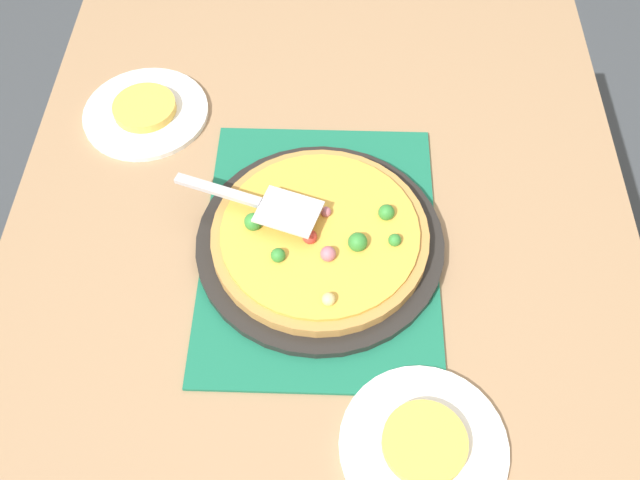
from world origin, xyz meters
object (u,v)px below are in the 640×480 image
at_px(plate_near_left, 423,446).
at_px(plate_far_right, 146,113).
at_px(pizza, 320,235).
at_px(served_slice_left, 425,443).
at_px(served_slice_right, 144,108).
at_px(pizza_server, 259,203).
at_px(pizza_pan, 320,243).

xyz_separation_m(plate_near_left, plate_far_right, (0.58, 0.46, 0.00)).
bearing_deg(pizza, plate_far_right, 49.26).
relative_size(served_slice_left, served_slice_right, 1.00).
xyz_separation_m(pizza, pizza_server, (0.03, 0.09, 0.04)).
distance_m(pizza, served_slice_left, 0.34).
bearing_deg(served_slice_left, pizza, 24.97).
bearing_deg(served_slice_right, plate_far_right, 0.00).
relative_size(pizza_pan, pizza_server, 1.64).
height_order(plate_near_left, plate_far_right, same).
distance_m(plate_far_right, served_slice_right, 0.01).
relative_size(pizza, plate_far_right, 1.50).
xyz_separation_m(pizza_pan, plate_far_right, (0.27, 0.32, -0.01)).
height_order(pizza_pan, plate_far_right, pizza_pan).
distance_m(pizza_pan, served_slice_right, 0.42).
bearing_deg(served_slice_left, plate_near_left, 0.00).
height_order(pizza, served_slice_right, pizza).
height_order(pizza, pizza_server, pizza_server).
distance_m(pizza, plate_far_right, 0.42).
height_order(served_slice_left, served_slice_right, same).
relative_size(plate_far_right, served_slice_right, 2.00).
relative_size(plate_near_left, plate_far_right, 1.00).
relative_size(pizza, served_slice_left, 3.00).
height_order(plate_near_left, pizza_server, pizza_server).
distance_m(pizza, plate_near_left, 0.34).
height_order(plate_far_right, served_slice_left, served_slice_left).
xyz_separation_m(served_slice_left, served_slice_right, (0.58, 0.46, 0.00)).
bearing_deg(plate_far_right, served_slice_right, 0.00).
bearing_deg(plate_near_left, pizza, 24.97).
bearing_deg(pizza_pan, plate_far_right, 49.30).
height_order(pizza_pan, plate_near_left, pizza_pan).
bearing_deg(plate_far_right, served_slice_left, -141.58).
bearing_deg(served_slice_right, pizza_server, -137.10).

